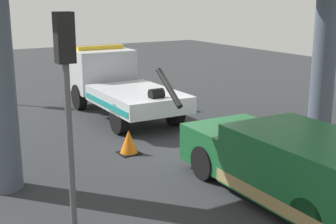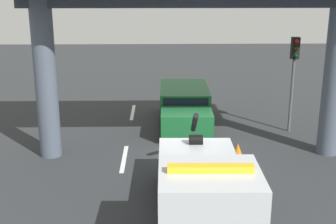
{
  "view_description": "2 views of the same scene",
  "coord_description": "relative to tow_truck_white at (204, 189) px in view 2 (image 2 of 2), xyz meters",
  "views": [
    {
      "loc": [
        -10.97,
        7.11,
        4.32
      ],
      "look_at": [
        -0.47,
        0.87,
        1.29
      ],
      "focal_mm": 49.35,
      "sensor_mm": 36.0,
      "label": 1
    },
    {
      "loc": [
        15.59,
        -1.17,
        6.45
      ],
      "look_at": [
        0.6,
        -0.85,
        1.98
      ],
      "focal_mm": 48.42,
      "sensor_mm": 36.0,
      "label": 2
    }
  ],
  "objects": [
    {
      "name": "tow_truck_white",
      "position": [
        0.0,
        0.0,
        0.0
      ],
      "size": [
        7.27,
        2.5,
        2.46
      ],
      "color": "silver",
      "rests_on": "ground"
    },
    {
      "name": "lane_stripe_mid",
      "position": [
        -4.96,
        -2.46,
        -1.2
      ],
      "size": [
        2.6,
        0.16,
        0.01
      ],
      "primitive_type": "cube",
      "color": "silver",
      "rests_on": "ground"
    },
    {
      "name": "traffic_light_near",
      "position": [
        -7.94,
        4.5,
        1.78
      ],
      "size": [
        0.39,
        0.32,
        4.08
      ],
      "color": "#515456",
      "rests_on": "ground"
    },
    {
      "name": "lane_stripe_west",
      "position": [
        -10.96,
        -2.46,
        -1.2
      ],
      "size": [
        2.6,
        0.16,
        0.01
      ],
      "primitive_type": "cube",
      "color": "silver",
      "rests_on": "ground"
    },
    {
      "name": "towed_van_green",
      "position": [
        -9.17,
        0.01,
        -0.42
      ],
      "size": [
        5.23,
        2.28,
        1.58
      ],
      "color": "#195B2D",
      "rests_on": "ground"
    },
    {
      "name": "ground_plane",
      "position": [
        -4.96,
        0.01,
        -1.25
      ],
      "size": [
        60.0,
        40.0,
        0.1
      ],
      "primitive_type": "cube",
      "color": "#2D3033"
    },
    {
      "name": "traffic_cone_orange",
      "position": [
        -4.63,
        1.7,
        -0.87
      ],
      "size": [
        0.58,
        0.58,
        0.69
      ],
      "color": "orange",
      "rests_on": "ground"
    }
  ]
}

